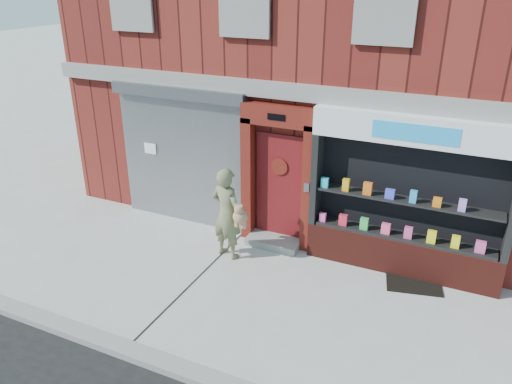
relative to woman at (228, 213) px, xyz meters
The scene contains 8 objects.
ground 1.93m from the woman, 33.93° to the right, with size 80.00×80.00×0.00m, color #9E9E99.
curb 3.51m from the woman, 65.58° to the right, with size 60.00×0.30×0.12m, color gray.
building 6.08m from the woman, 74.44° to the left, with size 12.00×8.16×8.00m.
shutter_bay 2.03m from the woman, 148.38° to the left, with size 3.10×0.30×3.04m.
red_door_bay 1.25m from the woman, 54.35° to the left, with size 1.52×0.58×2.90m.
pharmacy_bay 3.30m from the woman, 15.39° to the left, with size 3.50×0.41×3.00m.
woman is the anchor object (origin of this frame).
doormat 3.65m from the woman, ahead, with size 0.96×0.67×0.02m, color black.
Camera 1 is at (2.67, -6.58, 5.16)m, focal length 35.00 mm.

